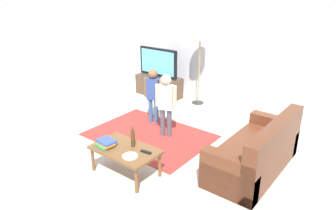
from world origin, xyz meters
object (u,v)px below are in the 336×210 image
(couch, at_px, (259,154))
(book_stack, at_px, (106,143))
(floor_lamp, at_px, (200,38))
(bottle, at_px, (133,138))
(tv_remote, at_px, (146,152))
(child_near_tv, at_px, (153,91))
(child_center, at_px, (166,100))
(tv, at_px, (158,63))
(coffee_table, at_px, (125,151))
(tv_stand, at_px, (159,86))
(plate, at_px, (130,156))

(couch, xyz_separation_m, book_stack, (-1.81, -1.39, 0.18))
(floor_lamp, xyz_separation_m, bottle, (0.80, -3.03, -0.99))
(bottle, relative_size, tv_remote, 1.92)
(couch, relative_size, child_near_tv, 1.61)
(floor_lamp, xyz_separation_m, child_center, (0.45, -1.80, -0.83))
(bottle, xyz_separation_m, tv_remote, (0.27, -0.02, -0.13))
(tv, distance_m, child_center, 2.23)
(coffee_table, bearing_deg, tv_stand, 121.19)
(tv, distance_m, coffee_table, 3.52)
(child_center, xyz_separation_m, tv_remote, (0.62, -1.25, -0.28))
(floor_lamp, bearing_deg, tv_stand, -171.90)
(floor_lamp, relative_size, plate, 8.09)
(couch, height_order, floor_lamp, floor_lamp)
(plate, bearing_deg, tv_stand, 123.14)
(couch, relative_size, floor_lamp, 1.01)
(couch, xyz_separation_m, bottle, (-1.48, -1.15, 0.27))
(tv, height_order, bottle, tv)
(couch, bearing_deg, child_near_tv, 170.73)
(floor_lamp, xyz_separation_m, tv_remote, (1.07, -3.05, -1.11))
(floor_lamp, relative_size, bottle, 5.46)
(child_near_tv, distance_m, tv_remote, 1.98)
(child_center, bearing_deg, couch, -2.44)
(tv, height_order, coffee_table, tv)
(book_stack, distance_m, bottle, 0.42)
(bottle, bearing_deg, tv, 123.14)
(tv_stand, xyz_separation_m, floor_lamp, (1.07, 0.15, 1.30))
(tv_stand, height_order, coffee_table, tv_stand)
(couch, distance_m, child_center, 1.88)
(tv, height_order, tv_remote, tv)
(tv, distance_m, bottle, 3.42)
(floor_lamp, bearing_deg, couch, -39.49)
(plate, bearing_deg, floor_lamp, 106.47)
(tv_stand, height_order, child_center, child_center)
(tv_remote, bearing_deg, plate, -119.85)
(child_center, bearing_deg, tv_stand, 132.66)
(tv, bearing_deg, couch, -27.00)
(child_near_tv, bearing_deg, tv_remote, -52.80)
(tv, xyz_separation_m, bottle, (1.86, -2.86, -0.29))
(tv, distance_m, plate, 3.73)
(child_near_tv, height_order, bottle, child_near_tv)
(bottle, bearing_deg, book_stack, -143.56)
(child_near_tv, height_order, tv_remote, child_near_tv)
(tv_stand, relative_size, child_near_tv, 1.07)
(child_center, height_order, book_stack, child_center)
(tv_remote, xyz_separation_m, plate, (-0.10, -0.22, -0.00))
(tv, relative_size, child_center, 0.93)
(floor_lamp, distance_m, tv_remote, 3.42)
(child_near_tv, height_order, coffee_table, child_near_tv)
(book_stack, bearing_deg, tv_remote, 20.32)
(tv, relative_size, book_stack, 3.77)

